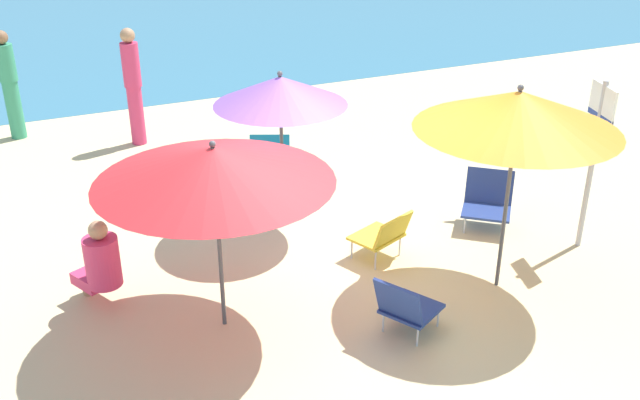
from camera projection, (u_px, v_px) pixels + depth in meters
ground_plane at (340, 288)px, 7.39m from camera, size 40.00×40.00×0.00m
sea_water at (102, 21)px, 19.55m from camera, size 40.00×16.00×0.01m
umbrella_red at (214, 165)px, 6.13m from camera, size 2.11×2.11×1.85m
umbrella_orange at (518, 111)px, 6.64m from camera, size 1.94×1.94×2.13m
umbrella_purple at (280, 91)px, 7.93m from camera, size 1.51×1.51×1.90m
beach_chair_a at (383, 234)px, 7.77m from camera, size 0.68×0.66×0.58m
beach_chair_b at (269, 157)px, 9.74m from camera, size 0.69×0.66×0.60m
beach_chair_c at (406, 306)px, 6.53m from camera, size 0.71×0.67×0.63m
beach_chair_d at (488, 200)px, 8.56m from camera, size 0.80×0.81×0.64m
person_a at (133, 85)px, 10.76m from camera, size 0.26×0.26×1.78m
person_b at (100, 263)px, 6.93m from camera, size 0.47×0.56×0.93m
person_c at (10, 84)px, 11.02m from camera, size 0.28×0.28×1.69m
warning_sign at (596, 141)px, 7.67m from camera, size 0.18×0.49×1.93m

